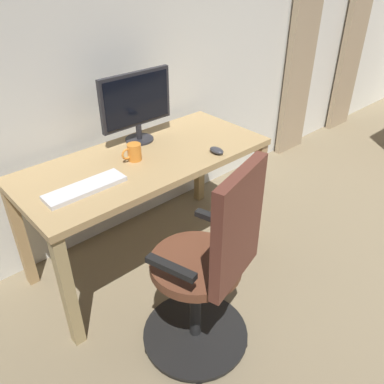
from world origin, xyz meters
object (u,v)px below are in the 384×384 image
(computer_mouse, at_px, (217,150))
(computer_monitor, at_px, (136,103))
(desk, at_px, (146,171))
(computer_keyboard, at_px, (85,188))
(office_chair, at_px, (208,274))
(mug_tea, at_px, (134,152))

(computer_mouse, bearing_deg, computer_monitor, -63.30)
(desk, xyz_separation_m, computer_keyboard, (0.45, 0.09, 0.11))
(desk, height_order, computer_mouse, computer_mouse)
(office_chair, bearing_deg, desk, 58.06)
(desk, bearing_deg, computer_keyboard, 11.96)
(office_chair, bearing_deg, mug_tea, 63.06)
(computer_keyboard, bearing_deg, computer_monitor, -150.79)
(computer_keyboard, distance_m, mug_tea, 0.39)
(desk, distance_m, computer_monitor, 0.42)
(computer_monitor, bearing_deg, desk, 62.59)
(office_chair, height_order, mug_tea, office_chair)
(computer_monitor, bearing_deg, computer_keyboard, 29.21)
(office_chair, xyz_separation_m, computer_monitor, (-0.34, -0.99, 0.49))
(computer_monitor, height_order, mug_tea, computer_monitor)
(mug_tea, bearing_deg, computer_monitor, -131.45)
(office_chair, distance_m, computer_keyboard, 0.76)
(computer_monitor, height_order, computer_keyboard, computer_monitor)
(computer_keyboard, relative_size, computer_mouse, 4.26)
(computer_keyboard, bearing_deg, office_chair, 107.99)
(computer_keyboard, distance_m, computer_mouse, 0.81)
(computer_mouse, distance_m, mug_tea, 0.49)
(computer_keyboard, xyz_separation_m, computer_mouse, (-0.79, 0.15, 0.01))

